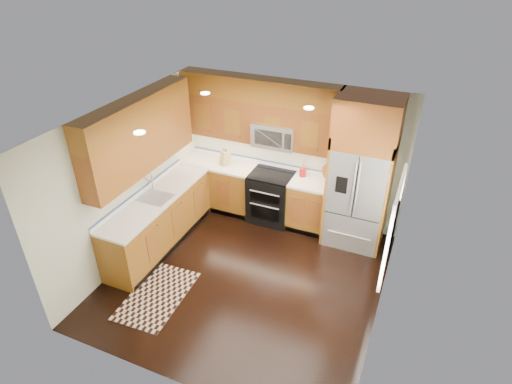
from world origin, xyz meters
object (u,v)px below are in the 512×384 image
at_px(knife_block, 225,158).
at_px(utensil_crock, 303,170).
at_px(range, 271,197).
at_px(rug, 157,295).
at_px(refrigerator, 361,174).

distance_m(knife_block, utensil_crock, 1.46).
bearing_deg(knife_block, range, -2.24).
distance_m(range, rug, 2.72).
xyz_separation_m(range, knife_block, (-0.94, 0.04, 0.60)).
distance_m(refrigerator, rug, 3.68).
xyz_separation_m(range, rug, (-0.80, -2.56, -0.46)).
relative_size(knife_block, utensil_crock, 0.95).
bearing_deg(rug, utensil_crock, 61.21).
bearing_deg(utensil_crock, refrigerator, -11.21).
height_order(rug, knife_block, knife_block).
height_order(rug, utensil_crock, utensil_crock).
height_order(range, rug, range).
relative_size(refrigerator, rug, 2.00).
bearing_deg(refrigerator, utensil_crock, 168.79).
distance_m(refrigerator, utensil_crock, 1.08).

